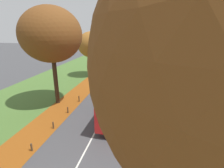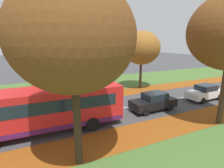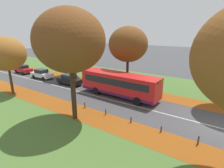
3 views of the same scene
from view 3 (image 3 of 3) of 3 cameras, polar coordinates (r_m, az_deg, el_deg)
The scene contains 18 objects.
ground_plane at distance 18.17m, azimuth 31.10°, elevation -12.01°, with size 160.00×160.00×0.00m, color #424244.
leaf_litter_left at distance 19.87m, azimuth -14.68°, elevation -7.48°, with size 2.80×60.00×0.00m, color #8C4714.
grass_verge_right at distance 33.33m, azimuth -3.86°, elevation 3.02°, with size 12.00×90.00×0.01m, color #476B2D.
leaf_litter_right at distance 26.35m, azimuth 0.34°, elevation -0.75°, with size 2.80×60.00×0.00m, color #8C4714.
road_centre_line at distance 26.96m, azimuth -15.92°, elevation -1.03°, with size 0.12×80.00×0.01m, color silver.
tree_left_near at distance 15.57m, azimuth -13.61°, elevation 13.46°, with size 6.09×6.09×9.99m.
tree_left_mid at distance 25.82m, azimuth -31.23°, elevation 8.38°, with size 4.71×4.71×7.39m.
tree_right_near at distance 25.22m, azimuth 5.28°, elevation 12.75°, with size 5.52×5.52×8.70m.
tree_right_mid at distance 31.87m, azimuth -12.49°, elevation 14.19°, with size 5.89×5.89×9.35m.
bollard_second at distance 14.90m, azimuth 26.36°, elevation -16.14°, with size 0.12×0.12×0.72m, color #4C3823.
bollard_third at distance 15.42m, azimuth 15.75°, elevation -14.02°, with size 0.12×0.12×0.57m, color #4C3823.
bollard_fourth at distance 16.32m, azimuth 6.21°, elevation -11.52°, with size 0.12×0.12×0.60m, color #4C3823.
bollard_fifth at distance 17.60m, azimuth -2.06°, elevation -9.16°, with size 0.12×0.12×0.61m, color #4C3823.
bollard_sixth at distance 19.24m, azimuth -8.85°, elevation -6.87°, with size 0.12×0.12×0.67m, color #4C3823.
bus at distance 21.95m, azimuth 2.38°, elevation 0.17°, with size 2.85×10.46×2.98m.
car_black_lead at distance 27.80m, azimuth -13.65°, elevation 1.43°, with size 1.83×4.23×1.62m.
car_white_following at distance 32.98m, azimuth -21.91°, elevation 3.10°, with size 1.92×4.27×1.62m.
car_red_third_in_line at distance 38.70m, azimuth -27.04°, elevation 4.39°, with size 1.90×4.26×1.62m.
Camera 3 is at (-16.27, 0.09, 8.09)m, focal length 28.00 mm.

